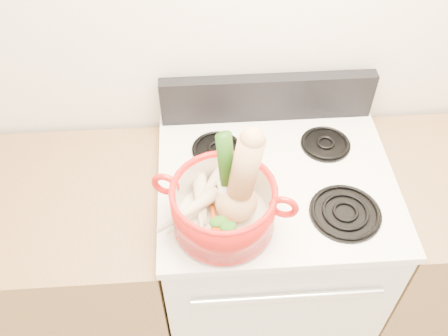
{
  "coord_description": "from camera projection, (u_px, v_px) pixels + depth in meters",
  "views": [
    {
      "loc": [
        -0.25,
        0.34,
        2.2
      ],
      "look_at": [
        -0.19,
        1.2,
        1.23
      ],
      "focal_mm": 40.0,
      "sensor_mm": 36.0,
      "label": 1
    }
  ],
  "objects": [
    {
      "name": "cooktop",
      "position": [
        277.0,
        181.0,
        1.65
      ],
      "size": [
        0.78,
        0.67,
        0.03
      ],
      "primitive_type": "cube",
      "color": "white",
      "rests_on": "stove_body"
    },
    {
      "name": "carrot_1",
      "position": [
        214.0,
        221.0,
        1.44
      ],
      "size": [
        0.04,
        0.15,
        0.04
      ],
      "primitive_type": "cone",
      "rotation": [
        1.66,
        0.0,
        0.05
      ],
      "color": "#D4490A",
      "rests_on": "dutch_oven"
    },
    {
      "name": "control_backsplash",
      "position": [
        267.0,
        98.0,
        1.77
      ],
      "size": [
        0.76,
        0.05,
        0.18
      ],
      "primitive_type": "cube",
      "color": "black",
      "rests_on": "cooktop"
    },
    {
      "name": "burner_front_left",
      "position": [
        223.0,
        219.0,
        1.52
      ],
      "size": [
        0.22,
        0.22,
        0.02
      ],
      "primitive_type": "cylinder",
      "color": "black",
      "rests_on": "cooktop"
    },
    {
      "name": "parsnip_1",
      "position": [
        193.0,
        212.0,
        1.45
      ],
      "size": [
        0.18,
        0.16,
        0.06
      ],
      "primitive_type": "cone",
      "rotation": [
        1.66,
        0.0,
        -0.88
      ],
      "color": "beige",
      "rests_on": "dutch_oven"
    },
    {
      "name": "ginger",
      "position": [
        231.0,
        188.0,
        1.52
      ],
      "size": [
        0.11,
        0.1,
        0.05
      ],
      "primitive_type": "ellipsoid",
      "rotation": [
        0.0,
        0.0,
        -0.4
      ],
      "color": "#D6BB83",
      "rests_on": "dutch_oven"
    },
    {
      "name": "carrot_0",
      "position": [
        222.0,
        219.0,
        1.45
      ],
      "size": [
        0.05,
        0.16,
        0.04
      ],
      "primitive_type": "cone",
      "rotation": [
        1.66,
        0.0,
        -0.13
      ],
      "color": "#D0570A",
      "rests_on": "dutch_oven"
    },
    {
      "name": "pot_handle_right",
      "position": [
        284.0,
        207.0,
        1.38
      ],
      "size": [
        0.09,
        0.04,
        0.09
      ],
      "primitive_type": "torus",
      "rotation": [
        1.57,
        0.0,
        -0.31
      ],
      "color": "#B8130F",
      "rests_on": "dutch_oven"
    },
    {
      "name": "dutch_oven",
      "position": [
        224.0,
        206.0,
        1.45
      ],
      "size": [
        0.38,
        0.38,
        0.15
      ],
      "primitive_type": "cylinder",
      "rotation": [
        0.0,
        0.0,
        -0.31
      ],
      "color": "#B8130F",
      "rests_on": "burner_front_left"
    },
    {
      "name": "pot_handle_left",
      "position": [
        165.0,
        184.0,
        1.44
      ],
      "size": [
        0.09,
        0.04,
        0.09
      ],
      "primitive_type": "torus",
      "rotation": [
        1.57,
        0.0,
        -0.31
      ],
      "color": "#B8130F",
      "rests_on": "dutch_oven"
    },
    {
      "name": "burner_front_right",
      "position": [
        345.0,
        212.0,
        1.54
      ],
      "size": [
        0.22,
        0.22,
        0.02
      ],
      "primitive_type": "cylinder",
      "color": "black",
      "rests_on": "cooktop"
    },
    {
      "name": "wall_back",
      "position": [
        271.0,
        26.0,
        1.61
      ],
      "size": [
        3.5,
        0.02,
        2.6
      ],
      "primitive_type": "cube",
      "color": "white",
      "rests_on": "floor"
    },
    {
      "name": "parsnip_4",
      "position": [
        208.0,
        189.0,
        1.49
      ],
      "size": [
        0.16,
        0.21,
        0.06
      ],
      "primitive_type": "cone",
      "rotation": [
        1.66,
        0.0,
        -0.59
      ],
      "color": "beige",
      "rests_on": "dutch_oven"
    },
    {
      "name": "parsnip_0",
      "position": [
        200.0,
        210.0,
        1.47
      ],
      "size": [
        0.04,
        0.2,
        0.05
      ],
      "primitive_type": "cone",
      "rotation": [
        1.66,
        0.0,
        0.04
      ],
      "color": "beige",
      "rests_on": "dutch_oven"
    },
    {
      "name": "squash",
      "position": [
        237.0,
        180.0,
        1.37
      ],
      "size": [
        0.18,
        0.14,
        0.33
      ],
      "primitive_type": null,
      "rotation": [
        0.0,
        0.14,
        0.04
      ],
      "color": "tan",
      "rests_on": "dutch_oven"
    },
    {
      "name": "carrot_2",
      "position": [
        227.0,
        218.0,
        1.43
      ],
      "size": [
        0.04,
        0.19,
        0.05
      ],
      "primitive_type": "cone",
      "rotation": [
        1.66,
        0.0,
        -0.04
      ],
      "color": "#E0410B",
      "rests_on": "dutch_oven"
    },
    {
      "name": "parsnip_3",
      "position": [
        186.0,
        212.0,
        1.43
      ],
      "size": [
        0.19,
        0.14,
        0.06
      ],
      "primitive_type": "cone",
      "rotation": [
        1.66,
        0.0,
        -1.02
      ],
      "color": "#F0DFC3",
      "rests_on": "dutch_oven"
    },
    {
      "name": "parsnip_2",
      "position": [
        202.0,
        192.0,
        1.49
      ],
      "size": [
        0.06,
        0.21,
        0.06
      ],
      "primitive_type": "cone",
      "rotation": [
        1.66,
        0.0,
        0.04
      ],
      "color": "beige",
      "rests_on": "dutch_oven"
    },
    {
      "name": "burner_back_right",
      "position": [
        326.0,
        143.0,
        1.74
      ],
      "size": [
        0.17,
        0.17,
        0.02
      ],
      "primitive_type": "cylinder",
      "color": "black",
      "rests_on": "cooktop"
    },
    {
      "name": "oven_handle",
      "position": [
        288.0,
        297.0,
        1.54
      ],
      "size": [
        0.6,
        0.02,
        0.02
      ],
      "primitive_type": "cylinder",
      "rotation": [
        0.0,
        1.57,
        0.0
      ],
      "color": "silver",
      "rests_on": "stove_body"
    },
    {
      "name": "leek",
      "position": [
        226.0,
        177.0,
        1.38
      ],
      "size": [
        0.08,
        0.11,
        0.31
      ],
      "primitive_type": "cylinder",
      "rotation": [
        -0.17,
        0.0,
        0.42
      ],
      "color": "beige",
      "rests_on": "dutch_oven"
    },
    {
      "name": "stove_body",
      "position": [
        267.0,
        257.0,
        2.01
      ],
      "size": [
        0.76,
        0.65,
        0.92
      ],
      "primitive_type": "cube",
      "color": "silver",
      "rests_on": "floor"
    },
    {
      "name": "burner_back_left",
      "position": [
        217.0,
        148.0,
        1.72
      ],
      "size": [
        0.17,
        0.17,
        0.02
      ],
      "primitive_type": "cylinder",
      "color": "black",
      "rests_on": "cooktop"
    }
  ]
}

